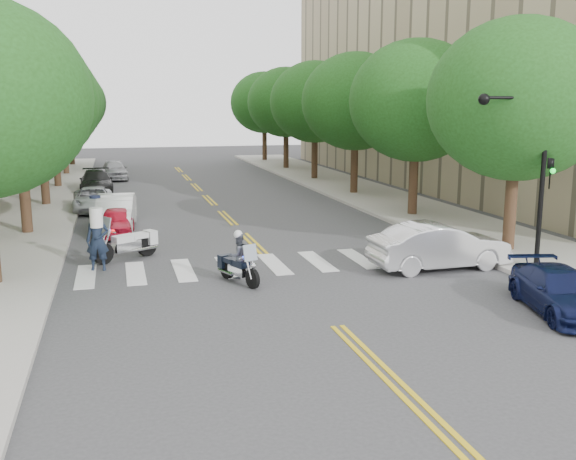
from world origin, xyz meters
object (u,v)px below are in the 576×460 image
object	(u,v)px
motorcycle_parked	(131,243)
convertible	(439,246)
officer_standing	(98,240)
motorcycle_police	(238,259)
sedan_blue	(560,291)

from	to	relation	value
motorcycle_parked	convertible	size ratio (longest dim) A/B	0.49
motorcycle_parked	officer_standing	world-z (taller)	officer_standing
officer_standing	motorcycle_police	bearing A→B (deg)	-27.78
motorcycle_police	officer_standing	size ratio (longest dim) A/B	0.98
motorcycle_parked	officer_standing	distance (m)	1.78
motorcycle_parked	sedan_blue	size ratio (longest dim) A/B	0.57
motorcycle_police	convertible	distance (m)	6.80
motorcycle_parked	officer_standing	bearing A→B (deg)	109.88
officer_standing	convertible	distance (m)	11.30
motorcycle_parked	motorcycle_police	bearing A→B (deg)	-174.03
sedan_blue	officer_standing	bearing A→B (deg)	159.87
motorcycle_parked	convertible	xyz separation A→B (m)	(9.88, -4.09, 0.20)
convertible	sedan_blue	distance (m)	5.07
motorcycle_parked	officer_standing	xyz separation A→B (m)	(-1.08, -1.35, 0.44)
motorcycle_police	motorcycle_parked	world-z (taller)	motorcycle_police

